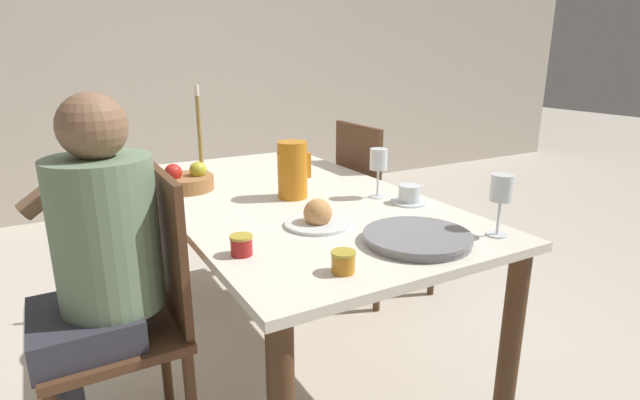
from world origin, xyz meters
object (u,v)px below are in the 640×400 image
at_px(teacup_near_person, 409,195).
at_px(red_pitcher, 292,170).
at_px(person_seated, 96,259).
at_px(wine_glass_water, 378,162).
at_px(fruit_bowl, 186,181).
at_px(serving_tray, 417,238).
at_px(bread_plate, 318,217).
at_px(jam_jar_red, 241,244).
at_px(candlestick_tall, 200,139).
at_px(wine_glass_juice, 501,191).
at_px(jam_jar_amber, 343,261).
at_px(chair_person_side, 135,313).
at_px(chair_opposite, 376,206).

bearing_deg(teacup_near_person, red_pitcher, 141.08).
distance_m(person_seated, wine_glass_water, 1.08).
relative_size(teacup_near_person, fruit_bowl, 0.63).
bearing_deg(person_seated, serving_tray, -114.71).
distance_m(wine_glass_water, bread_plate, 0.43).
bearing_deg(jam_jar_red, candlestick_tall, 79.30).
height_order(wine_glass_juice, jam_jar_amber, wine_glass_juice).
height_order(bread_plate, fruit_bowl, fruit_bowl).
xyz_separation_m(chair_person_side, fruit_bowl, (0.33, 0.55, 0.27)).
xyz_separation_m(chair_opposite, fruit_bowl, (-1.00, -0.01, 0.27)).
bearing_deg(chair_opposite, bread_plate, -47.22).
relative_size(wine_glass_water, candlestick_tall, 0.47).
bearing_deg(jam_jar_red, serving_tray, -19.08).
relative_size(chair_opposite, candlestick_tall, 2.26).
distance_m(wine_glass_water, serving_tray, 0.52).
relative_size(serving_tray, jam_jar_red, 5.02).
relative_size(chair_opposite, fruit_bowl, 4.13).
distance_m(wine_glass_water, fruit_bowl, 0.81).
relative_size(wine_glass_juice, jam_jar_amber, 3.00).
bearing_deg(chair_person_side, wine_glass_juice, -115.16).
xyz_separation_m(teacup_near_person, jam_jar_red, (-0.75, -0.17, 0.00)).
bearing_deg(wine_glass_juice, jam_jar_amber, 179.39).
height_order(chair_opposite, wine_glass_juice, chair_opposite).
height_order(jam_jar_amber, jam_jar_red, same).
distance_m(red_pitcher, jam_jar_amber, 0.74).
bearing_deg(candlestick_tall, chair_person_side, -120.61).
bearing_deg(wine_glass_water, chair_opposite, 54.35).
xyz_separation_m(chair_person_side, wine_glass_water, (0.97, 0.05, 0.38)).
bearing_deg(jam_jar_red, fruit_bowl, 86.11).
height_order(chair_opposite, bread_plate, chair_opposite).
bearing_deg(jam_jar_red, wine_glass_water, 22.97).
bearing_deg(person_seated, wine_glass_juice, -112.86).
bearing_deg(fruit_bowl, chair_opposite, 0.69).
relative_size(chair_person_side, wine_glass_juice, 4.73).
relative_size(chair_person_side, red_pitcher, 4.18).
bearing_deg(serving_tray, fruit_bowl, 115.19).
height_order(chair_person_side, wine_glass_juice, chair_person_side).
xyz_separation_m(chair_opposite, red_pitcher, (-0.66, -0.34, 0.34)).
relative_size(chair_opposite, bread_plate, 4.19).
height_order(teacup_near_person, fruit_bowl, fruit_bowl).
xyz_separation_m(jam_jar_red, fruit_bowl, (0.05, 0.79, 0.01)).
relative_size(chair_person_side, bread_plate, 4.19).
distance_m(wine_glass_water, wine_glass_juice, 0.55).
height_order(chair_opposite, fruit_bowl, chair_opposite).
bearing_deg(bread_plate, teacup_near_person, 7.00).
distance_m(serving_tray, bread_plate, 0.35).
bearing_deg(jam_jar_amber, fruit_bowl, 97.64).
distance_m(serving_tray, jam_jar_red, 0.53).
xyz_separation_m(wine_glass_juice, jam_jar_red, (-0.77, 0.25, -0.11)).
bearing_deg(chair_opposite, serving_tray, -29.46).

